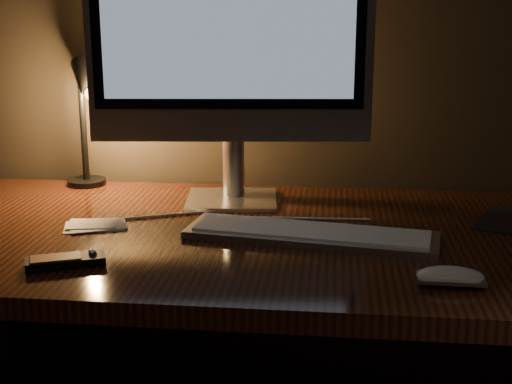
# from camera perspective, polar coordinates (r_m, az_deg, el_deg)

# --- Properties ---
(desk) EXTENTS (1.60, 0.75, 0.75)m
(desk) POSITION_cam_1_polar(r_m,az_deg,el_deg) (1.55, 1.05, -6.92)
(desk) COLOR #3E1B0E
(desk) RESTS_ON ground
(monitor) EXTENTS (0.63, 0.20, 0.66)m
(monitor) POSITION_cam_1_polar(r_m,az_deg,el_deg) (1.60, -2.11, 12.84)
(monitor) COLOR silver
(monitor) RESTS_ON desk
(keyboard) EXTENTS (0.51, 0.21, 0.02)m
(keyboard) POSITION_cam_1_polar(r_m,az_deg,el_deg) (1.41, 4.42, -3.35)
(keyboard) COLOR silver
(keyboard) RESTS_ON desk
(mouse) EXTENTS (0.11, 0.06, 0.02)m
(mouse) POSITION_cam_1_polar(r_m,az_deg,el_deg) (1.22, 15.28, -6.70)
(mouse) COLOR white
(mouse) RESTS_ON desk
(media_remote) EXTENTS (0.14, 0.10, 0.03)m
(media_remote) POSITION_cam_1_polar(r_m,az_deg,el_deg) (1.30, -15.00, -5.34)
(media_remote) COLOR black
(media_remote) RESTS_ON desk
(papers) EXTENTS (0.14, 0.11, 0.01)m
(papers) POSITION_cam_1_polar(r_m,az_deg,el_deg) (1.51, -12.76, -2.62)
(papers) COLOR white
(papers) RESTS_ON desk
(desk_lamp) EXTENTS (0.15, 0.17, 0.33)m
(desk_lamp) POSITION_cam_1_polar(r_m,az_deg,el_deg) (1.79, -13.44, 7.19)
(desk_lamp) COLOR black
(desk_lamp) RESTS_ON desk
(cable) EXTENTS (0.61, 0.12, 0.01)m
(cable) POSITION_cam_1_polar(r_m,az_deg,el_deg) (1.52, -2.53, -2.16)
(cable) COLOR white
(cable) RESTS_ON desk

